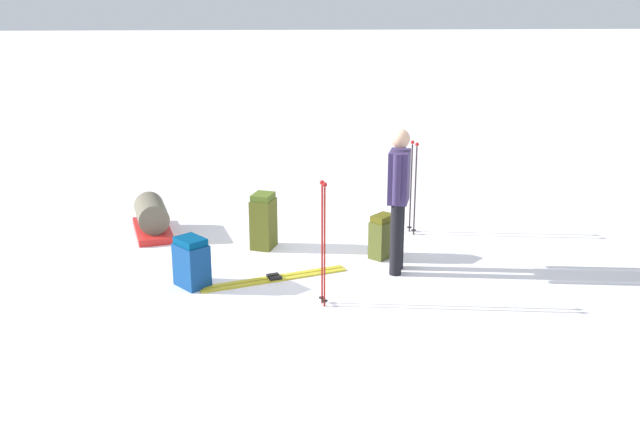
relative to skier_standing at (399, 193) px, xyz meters
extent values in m
plane|color=white|center=(-0.17, -0.89, -0.95)|extent=(80.00, 80.00, 0.00)
cylinder|color=black|center=(0.10, -0.03, -0.53)|extent=(0.14, 0.14, 0.85)
cylinder|color=black|center=(-0.10, 0.03, -0.53)|extent=(0.14, 0.14, 0.85)
cube|color=#2F244B|center=(0.00, 0.00, 0.20)|extent=(0.38, 0.30, 0.60)
cylinder|color=#2F244B|center=(0.23, -0.06, 0.23)|extent=(0.09, 0.09, 0.58)
cylinder|color=#2F244B|center=(-0.23, 0.06, 0.23)|extent=(0.09, 0.09, 0.58)
sphere|color=tan|center=(0.00, 0.00, 0.64)|extent=(0.22, 0.22, 0.22)
cube|color=gold|center=(0.25, -1.42, -0.94)|extent=(0.67, 1.66, 0.02)
cube|color=black|center=(0.25, -1.42, -0.92)|extent=(0.11, 0.15, 0.03)
cube|color=gold|center=(0.15, -1.45, -0.94)|extent=(0.67, 1.66, 0.02)
cube|color=black|center=(0.15, -1.45, -0.92)|extent=(0.11, 0.15, 0.03)
cube|color=#4A4E17|center=(-0.88, -1.58, -0.64)|extent=(0.39, 0.35, 0.64)
cube|color=#47581B|center=(-0.88, -1.58, -0.28)|extent=(0.35, 0.32, 0.08)
cube|color=navy|center=(0.34, -2.35, -0.71)|extent=(0.46, 0.45, 0.49)
cube|color=navy|center=(0.34, -2.35, -0.43)|extent=(0.41, 0.40, 0.08)
cube|color=#494F1E|center=(-0.46, -0.12, -0.72)|extent=(0.36, 0.36, 0.47)
cube|color=#4D4A11|center=(-0.46, -0.12, -0.45)|extent=(0.33, 0.32, 0.08)
cylinder|color=maroon|center=(0.87, -0.91, -0.31)|extent=(0.02, 0.02, 1.30)
sphere|color=#A51919|center=(0.87, -0.91, 0.37)|extent=(0.05, 0.05, 0.05)
cylinder|color=black|center=(0.87, -0.91, -0.89)|extent=(0.07, 0.07, 0.01)
cylinder|color=maroon|center=(0.95, -0.89, -0.31)|extent=(0.02, 0.02, 1.30)
sphere|color=#A51919|center=(0.95, -0.89, 0.37)|extent=(0.05, 0.05, 0.05)
cylinder|color=black|center=(0.95, -0.89, -0.89)|extent=(0.07, 0.07, 0.01)
cylinder|color=black|center=(-1.43, 0.38, -0.35)|extent=(0.02, 0.02, 1.21)
sphere|color=#A51919|center=(-1.43, 0.38, 0.28)|extent=(0.05, 0.05, 0.05)
cylinder|color=black|center=(-1.43, 0.38, -0.89)|extent=(0.07, 0.07, 0.01)
cylinder|color=black|center=(-1.30, 0.42, -0.35)|extent=(0.02, 0.02, 1.21)
sphere|color=#A51919|center=(-1.30, 0.42, 0.28)|extent=(0.05, 0.05, 0.05)
cylinder|color=black|center=(-1.30, 0.42, -0.89)|extent=(0.07, 0.07, 0.01)
cube|color=red|center=(-1.49, -3.10, -0.91)|extent=(1.12, 0.71, 0.09)
cylinder|color=#5F5948|center=(-1.49, -3.10, -0.66)|extent=(0.81, 0.58, 0.40)
camera|label=1|loc=(8.32, -1.25, 2.40)|focal=42.80mm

